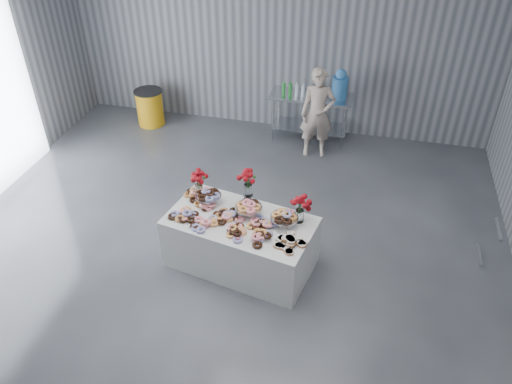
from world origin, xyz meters
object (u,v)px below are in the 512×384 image
at_px(water_jug, 340,85).
at_px(person, 318,114).
at_px(display_table, 241,242).
at_px(prep_table, 310,109).
at_px(trash_barrel, 150,107).

distance_m(water_jug, person, 0.70).
xyz_separation_m(display_table, prep_table, (0.36, 3.63, 0.24)).
distance_m(display_table, trash_barrel, 4.47).
relative_size(water_jug, trash_barrel, 0.77).
xyz_separation_m(prep_table, trash_barrel, (-3.18, -0.17, -0.26)).
height_order(prep_table, trash_barrel, prep_table).
relative_size(display_table, trash_barrel, 2.64).
bearing_deg(display_table, water_jug, 76.67).
relative_size(prep_table, person, 0.92).
height_order(display_table, prep_table, prep_table).
bearing_deg(water_jug, display_table, -103.33).
height_order(display_table, person, person).
bearing_deg(person, prep_table, 99.39).
relative_size(prep_table, water_jug, 2.71).
distance_m(prep_table, trash_barrel, 3.20).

